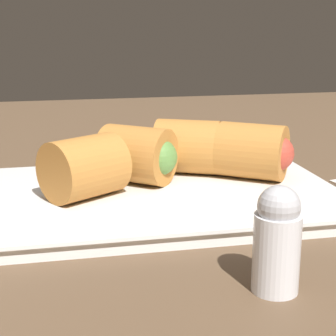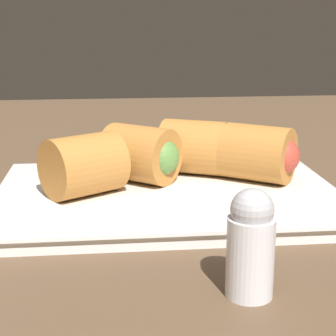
% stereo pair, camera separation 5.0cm
% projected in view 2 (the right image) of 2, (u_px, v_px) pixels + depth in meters
% --- Properties ---
extents(table_surface, '(1.80, 1.40, 0.02)m').
position_uv_depth(table_surface, '(179.00, 215.00, 0.52)').
color(table_surface, brown).
rests_on(table_surface, ground).
extents(serving_plate, '(0.31, 0.21, 0.01)m').
position_uv_depth(serving_plate, '(168.00, 199.00, 0.51)').
color(serving_plate, white).
rests_on(serving_plate, table_surface).
extents(roll_front_left, '(0.08, 0.07, 0.05)m').
position_uv_depth(roll_front_left, '(199.00, 147.00, 0.56)').
color(roll_front_left, '#B77533').
rests_on(roll_front_left, serving_plate).
extents(roll_front_right, '(0.08, 0.08, 0.05)m').
position_uv_depth(roll_front_right, '(144.00, 154.00, 0.53)').
color(roll_front_right, '#B77533').
rests_on(roll_front_right, serving_plate).
extents(roll_back_left, '(0.08, 0.08, 0.05)m').
position_uv_depth(roll_back_left, '(262.00, 154.00, 0.53)').
color(roll_back_left, '#B77533').
rests_on(roll_back_left, serving_plate).
extents(roll_back_right, '(0.08, 0.08, 0.05)m').
position_uv_depth(roll_back_right, '(88.00, 164.00, 0.49)').
color(roll_back_right, '#B77533').
rests_on(roll_back_right, serving_plate).
extents(spoon, '(0.18, 0.03, 0.01)m').
position_uv_depth(spoon, '(152.00, 160.00, 0.65)').
color(spoon, silver).
rests_on(spoon, table_surface).
extents(salt_shaker, '(0.03, 0.03, 0.07)m').
position_uv_depth(salt_shaker, '(251.00, 243.00, 0.34)').
color(salt_shaker, silver).
rests_on(salt_shaker, table_surface).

